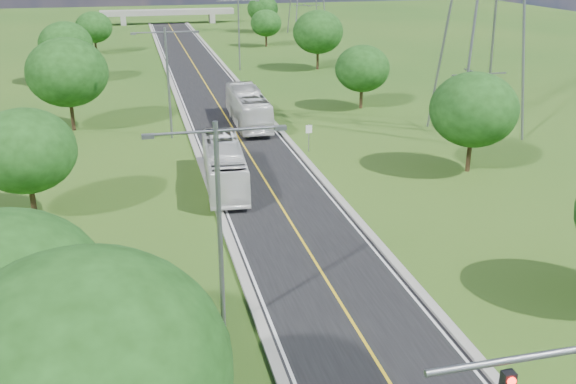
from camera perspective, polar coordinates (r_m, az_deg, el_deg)
name	(u,v)px	position (r m, az deg, el deg)	size (l,w,h in m)	color
ground	(215,99)	(75.55, -6.51, 8.17)	(260.00, 260.00, 0.00)	#234D15
road	(209,89)	(81.37, -7.07, 9.09)	(8.00, 150.00, 0.06)	black
curb_left	(174,90)	(80.99, -10.10, 8.93)	(0.50, 150.00, 0.22)	gray
curb_right	(242,87)	(81.94, -4.09, 9.34)	(0.50, 150.00, 0.22)	gray
speed_limit_sign	(309,134)	(55.17, 1.87, 5.21)	(0.55, 0.09, 2.40)	slate
overpass	(168,13)	(154.07, -10.63, 15.37)	(30.00, 3.00, 3.20)	gray
streetlight_near_left	(219,214)	(27.48, -6.15, -1.93)	(5.90, 0.25, 10.00)	slate
streetlight_mid_left	(168,74)	(59.19, -10.64, 10.28)	(5.90, 0.25, 10.00)	slate
streetlight_far_right	(239,28)	(93.00, -4.40, 14.36)	(5.90, 0.25, 10.00)	slate
tree_la	(6,297)	(24.48, -23.79, -8.53)	(7.14, 7.14, 8.30)	black
tree_lb	(25,151)	(43.40, -22.31, 3.41)	(6.30, 6.30, 7.33)	black
tree_lc	(67,72)	(64.37, -19.04, 10.01)	(7.56, 7.56, 8.79)	black
tree_ld	(66,44)	(88.27, -19.16, 12.30)	(6.72, 6.72, 7.82)	black
tree_le	(94,27)	(111.95, -16.88, 13.84)	(5.88, 5.88, 6.84)	black
tree_lf	(85,374)	(18.64, -17.57, -15.20)	(7.98, 7.98, 9.28)	black
tree_rb	(474,110)	(51.25, 16.18, 7.04)	(6.72, 6.72, 7.82)	black
tree_rc	(362,69)	(70.53, 6.63, 10.85)	(5.88, 5.88, 6.84)	black
tree_rd	(318,32)	(93.57, 2.69, 14.02)	(7.14, 7.14, 8.30)	black
tree_re	(266,23)	(116.26, -1.97, 14.78)	(5.46, 5.46, 6.35)	black
tree_rf	(263,9)	(136.40, -2.27, 15.95)	(6.30, 6.30, 7.33)	black
bus_outbound	(248,107)	(63.79, -3.57, 7.51)	(2.87, 12.25, 3.41)	silver
bus_inbound	(224,165)	(47.13, -5.70, 2.39)	(2.66, 11.35, 3.16)	white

